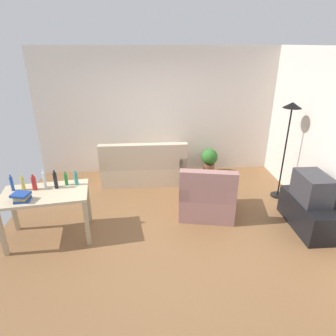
# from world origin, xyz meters

# --- Properties ---
(ground_plane) EXTENTS (5.20, 4.40, 0.02)m
(ground_plane) POSITION_xyz_m (0.00, 0.00, -0.01)
(ground_plane) COLOR brown
(wall_rear) EXTENTS (5.20, 0.10, 2.70)m
(wall_rear) POSITION_xyz_m (0.00, 2.20, 1.35)
(wall_rear) COLOR silver
(wall_rear) RESTS_ON ground_plane
(wall_right) EXTENTS (0.10, 4.40, 2.70)m
(wall_right) POSITION_xyz_m (2.60, 0.00, 1.35)
(wall_right) COLOR beige
(wall_right) RESTS_ON ground_plane
(couch) EXTENTS (1.75, 0.84, 0.92)m
(couch) POSITION_xyz_m (-0.33, 1.59, 0.31)
(couch) COLOR beige
(couch) RESTS_ON ground_plane
(tv_stand) EXTENTS (0.44, 1.10, 0.48)m
(tv_stand) POSITION_xyz_m (2.25, -0.31, 0.24)
(tv_stand) COLOR black
(tv_stand) RESTS_ON ground_plane
(tv) EXTENTS (0.41, 0.60, 0.44)m
(tv) POSITION_xyz_m (2.25, -0.31, 0.70)
(tv) COLOR #2D2D33
(tv) RESTS_ON tv_stand
(torchiere_lamp) EXTENTS (0.32, 0.32, 1.81)m
(torchiere_lamp) POSITION_xyz_m (2.25, 0.72, 1.41)
(torchiere_lamp) COLOR black
(torchiere_lamp) RESTS_ON ground_plane
(desk) EXTENTS (1.29, 0.86, 0.76)m
(desk) POSITION_xyz_m (-1.74, -0.28, 0.65)
(desk) COLOR #C6B28E
(desk) RESTS_ON ground_plane
(potted_plant) EXTENTS (0.36, 0.36, 0.57)m
(potted_plant) POSITION_xyz_m (1.14, 1.90, 0.33)
(potted_plant) COLOR brown
(potted_plant) RESTS_ON ground_plane
(armchair) EXTENTS (1.05, 1.00, 0.92)m
(armchair) POSITION_xyz_m (0.74, 0.20, 0.32)
(armchair) COLOR #996B66
(armchair) RESTS_ON ground_plane
(bottle_blue) EXTENTS (0.05, 0.05, 0.25)m
(bottle_blue) POSITION_xyz_m (-2.21, -0.18, 0.87)
(bottle_blue) COLOR #2347A3
(bottle_blue) RESTS_ON desk
(bottle_squat) EXTENTS (0.05, 0.05, 0.24)m
(bottle_squat) POSITION_xyz_m (-2.06, -0.17, 0.87)
(bottle_squat) COLOR #BCB24C
(bottle_squat) RESTS_ON desk
(bottle_red) EXTENTS (0.07, 0.07, 0.24)m
(bottle_red) POSITION_xyz_m (-1.90, -0.17, 0.87)
(bottle_red) COLOR #AD2323
(bottle_red) RESTS_ON desk
(bottle_clear) EXTENTS (0.05, 0.05, 0.28)m
(bottle_clear) POSITION_xyz_m (-1.77, -0.11, 0.89)
(bottle_clear) COLOR silver
(bottle_clear) RESTS_ON desk
(bottle_dark) EXTENTS (0.06, 0.06, 0.28)m
(bottle_dark) POSITION_xyz_m (-1.60, -0.15, 0.89)
(bottle_dark) COLOR black
(bottle_dark) RESTS_ON desk
(bottle_green) EXTENTS (0.05, 0.05, 0.22)m
(bottle_green) POSITION_xyz_m (-1.48, -0.05, 0.85)
(bottle_green) COLOR #1E722D
(bottle_green) RESTS_ON desk
(bottle_tall) EXTENTS (0.06, 0.06, 0.23)m
(bottle_tall) POSITION_xyz_m (-1.33, -0.06, 0.86)
(bottle_tall) COLOR teal
(bottle_tall) RESTS_ON desk
(book_stack) EXTENTS (0.26, 0.22, 0.11)m
(book_stack) POSITION_xyz_m (-1.96, -0.50, 0.82)
(book_stack) COLOR navy
(book_stack) RESTS_ON desk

